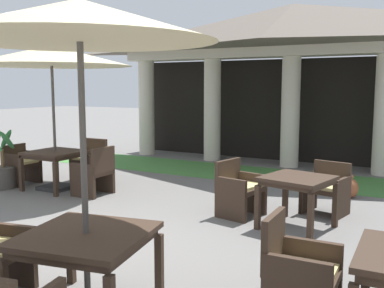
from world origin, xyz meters
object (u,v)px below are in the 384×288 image
patio_chair_near_foreground_north (90,161)px  patio_table_mid_right (86,243)px  patio_chair_near_foreground_west (21,165)px  potted_palm_left_edge (3,172)px  patio_table_near_foreground (55,156)px  patio_chair_mid_left_north (326,189)px  patio_chair_near_foreground_east (94,173)px  terracotta_urn (351,188)px  patio_umbrella_near_foreground (51,57)px  patio_chair_far_back_west (298,275)px  patio_table_mid_left (297,184)px  patio_chair_mid_left_west (239,190)px  patio_umbrella_mid_right (79,24)px

patio_chair_near_foreground_north → patio_table_mid_right: size_ratio=0.72×
patio_chair_near_foreground_west → potted_palm_left_edge: potted_palm_left_edge is taller
patio_table_near_foreground → patio_table_mid_right: 5.09m
patio_table_mid_right → patio_chair_near_foreground_west: bearing=145.0°
patio_chair_mid_left_north → potted_palm_left_edge: bearing=23.1°
patio_chair_near_foreground_east → terracotta_urn: patio_chair_near_foreground_east is taller
patio_table_near_foreground → patio_umbrella_near_foreground: bearing=63.4°
patio_chair_far_back_west → patio_table_mid_left: bearing=-165.8°
patio_chair_far_back_west → patio_table_near_foreground: bearing=-117.1°
patio_umbrella_near_foreground → patio_chair_mid_left_north: bearing=9.5°
patio_table_near_foreground → patio_chair_near_foreground_east: size_ratio=1.08×
patio_chair_mid_left_west → potted_palm_left_edge: bearing=-73.0°
patio_chair_mid_left_west → patio_umbrella_mid_right: (0.02, -3.42, 2.08)m
patio_chair_near_foreground_north → patio_chair_mid_left_north: size_ratio=1.09×
patio_chair_near_foreground_east → patio_chair_far_back_west: size_ratio=0.99×
patio_umbrella_mid_right → patio_chair_mid_left_north: bearing=75.0°
patio_chair_near_foreground_east → patio_table_mid_left: size_ratio=0.89×
patio_umbrella_mid_right → potted_palm_left_edge: (-4.82, 2.93, -2.16)m
patio_chair_near_foreground_east → patio_chair_far_back_west: bearing=-119.9°
patio_table_mid_left → terracotta_urn: patio_table_mid_left is taller
patio_chair_near_foreground_north → patio_chair_far_back_west: 6.51m
patio_chair_mid_left_north → patio_table_near_foreground: bearing=20.7°
patio_chair_near_foreground_north → terracotta_urn: bearing=-168.1°
terracotta_urn → patio_chair_mid_left_north: bearing=-97.7°
patio_umbrella_near_foreground → potted_palm_left_edge: size_ratio=2.57×
patio_chair_near_foreground_west → terracotta_urn: (6.07, 2.06, -0.22)m
patio_umbrella_near_foreground → patio_chair_far_back_west: patio_umbrella_near_foreground is taller
patio_table_mid_right → potted_palm_left_edge: 5.65m
patio_table_mid_left → patio_chair_near_foreground_west: bearing=178.7°
patio_table_near_foreground → patio_chair_mid_left_west: patio_chair_mid_left_west is taller
patio_chair_mid_left_north → patio_chair_mid_left_west: 1.37m
patio_chair_mid_left_north → patio_chair_far_back_west: (0.52, -3.39, 0.01)m
patio_umbrella_near_foreground → patio_chair_far_back_west: (5.46, -2.57, -2.13)m
patio_chair_far_back_west → terracotta_urn: bearing=-177.6°
patio_chair_near_foreground_west → potted_palm_left_edge: (-0.03, -0.42, -0.07)m
patio_table_mid_left → patio_chair_mid_left_north: patio_chair_mid_left_north is taller
patio_chair_near_foreground_east → patio_chair_near_foreground_north: size_ratio=1.02×
patio_table_near_foreground → patio_chair_mid_left_north: patio_chair_mid_left_north is taller
patio_chair_near_foreground_east → terracotta_urn: 4.63m
patio_table_near_foreground → patio_chair_near_foreground_north: patio_chair_near_foreground_north is taller
patio_chair_mid_left_north → patio_umbrella_mid_right: bearing=86.2°
patio_chair_near_foreground_north → terracotta_urn: 5.24m
patio_chair_far_back_west → patio_umbrella_mid_right: bearing=-66.2°
patio_chair_mid_left_north → potted_palm_left_edge: (-5.94, -1.25, -0.06)m
terracotta_urn → patio_table_mid_left: bearing=-99.2°
patio_chair_far_back_west → terracotta_urn: 4.65m
patio_umbrella_near_foreground → patio_chair_near_foreground_east: bearing=0.2°
patio_umbrella_near_foreground → patio_chair_mid_left_west: (3.80, 0.06, -2.12)m
patio_chair_near_foreground_north → patio_table_mid_left: bearing=166.9°
patio_table_mid_left → patio_table_near_foreground: bearing=178.5°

